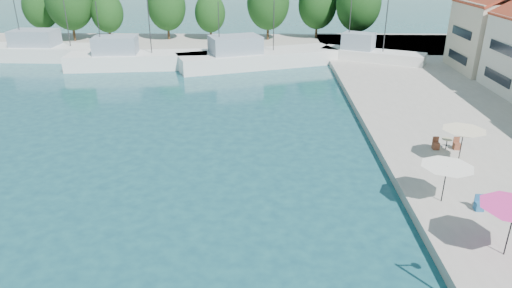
{
  "coord_description": "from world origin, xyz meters",
  "views": [
    {
      "loc": [
        -1.64,
        -0.56,
        13.0
      ],
      "look_at": [
        -2.35,
        26.0,
        1.77
      ],
      "focal_mm": 32.0,
      "sensor_mm": 36.0,
      "label": 1
    }
  ],
  "objects_px": {
    "trawler_01": "(54,51)",
    "trawler_03": "(254,58)",
    "umbrella_white": "(447,171)",
    "umbrella_cream": "(463,133)",
    "trawler_04": "(369,56)",
    "trawler_02": "(135,59)"
  },
  "relations": [
    {
      "from": "trawler_04",
      "to": "umbrella_white",
      "type": "relative_size",
      "value": 4.59
    },
    {
      "from": "umbrella_white",
      "to": "umbrella_cream",
      "type": "bearing_deg",
      "value": 60.78
    },
    {
      "from": "trawler_01",
      "to": "umbrella_white",
      "type": "xyz_separation_m",
      "value": [
        37.23,
        -36.76,
        1.36
      ]
    },
    {
      "from": "trawler_01",
      "to": "trawler_04",
      "type": "height_order",
      "value": "same"
    },
    {
      "from": "trawler_01",
      "to": "umbrella_cream",
      "type": "xyz_separation_m",
      "value": [
        40.02,
        -31.78,
        1.51
      ]
    },
    {
      "from": "trawler_01",
      "to": "umbrella_white",
      "type": "bearing_deg",
      "value": -43.22
    },
    {
      "from": "trawler_01",
      "to": "umbrella_white",
      "type": "relative_size",
      "value": 6.63
    },
    {
      "from": "trawler_01",
      "to": "trawler_03",
      "type": "height_order",
      "value": "same"
    },
    {
      "from": "trawler_03",
      "to": "trawler_02",
      "type": "bearing_deg",
      "value": 164.11
    },
    {
      "from": "trawler_01",
      "to": "trawler_03",
      "type": "relative_size",
      "value": 0.91
    },
    {
      "from": "trawler_02",
      "to": "umbrella_cream",
      "type": "relative_size",
      "value": 6.34
    },
    {
      "from": "trawler_01",
      "to": "umbrella_cream",
      "type": "relative_size",
      "value": 6.83
    },
    {
      "from": "umbrella_cream",
      "to": "trawler_03",
      "type": "bearing_deg",
      "value": 115.78
    },
    {
      "from": "trawler_04",
      "to": "umbrella_cream",
      "type": "bearing_deg",
      "value": -65.54
    },
    {
      "from": "trawler_04",
      "to": "umbrella_cream",
      "type": "height_order",
      "value": "trawler_04"
    },
    {
      "from": "trawler_02",
      "to": "trawler_03",
      "type": "relative_size",
      "value": 0.85
    },
    {
      "from": "trawler_01",
      "to": "umbrella_white",
      "type": "distance_m",
      "value": 52.34
    },
    {
      "from": "trawler_03",
      "to": "umbrella_white",
      "type": "height_order",
      "value": "trawler_03"
    },
    {
      "from": "trawler_02",
      "to": "umbrella_cream",
      "type": "distance_m",
      "value": 39.44
    },
    {
      "from": "trawler_01",
      "to": "trawler_04",
      "type": "relative_size",
      "value": 1.45
    },
    {
      "from": "trawler_01",
      "to": "umbrella_white",
      "type": "height_order",
      "value": "trawler_01"
    },
    {
      "from": "trawler_03",
      "to": "umbrella_white",
      "type": "xyz_separation_m",
      "value": [
        11.08,
        -33.69,
        1.36
      ]
    }
  ]
}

